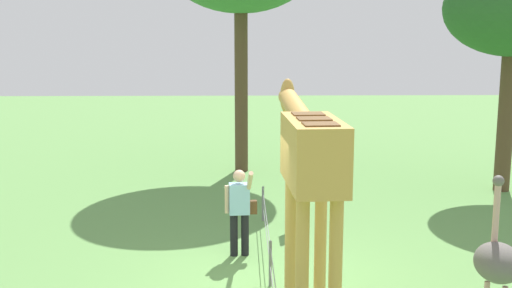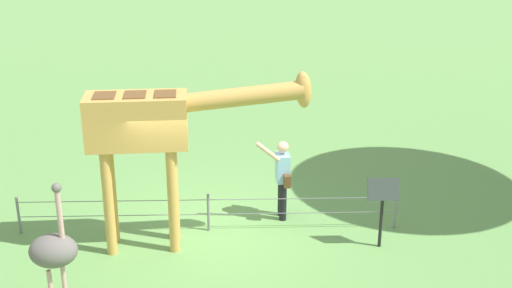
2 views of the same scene
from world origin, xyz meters
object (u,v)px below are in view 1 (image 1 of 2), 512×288
Objects in this scene: visitor at (240,207)px; ostrich at (498,263)px; giraffe at (309,159)px; info_sign at (297,182)px.

ostrich is (-3.52, -3.19, 0.27)m from visitor.
giraffe is 4.10m from info_sign.
ostrich is at bearing -158.70° from info_sign.
visitor is at bearing 145.33° from info_sign.
ostrich is 5.59m from info_sign.
giraffe is at bearing -155.94° from visitor.
giraffe is 2.76m from visitor.
visitor reaches higher than info_sign.
giraffe is 2.31× the size of visitor.
giraffe is 2.92× the size of info_sign.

